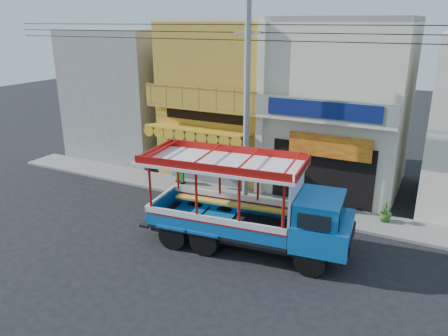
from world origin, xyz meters
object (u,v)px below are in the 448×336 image
Objects in this scene: songthaew_truck at (261,208)px; potted_plant_b at (326,199)px; potted_plant_c at (386,211)px; utility_pole at (250,97)px; green_sign at (180,175)px.

potted_plant_b is at bearing 74.36° from songthaew_truck.
songthaew_truck reaches higher than potted_plant_b.
potted_plant_c is (2.52, -0.03, -0.04)m from potted_plant_b.
utility_pole is 3.58× the size of songthaew_truck.
potted_plant_b is 2.52m from potted_plant_c.
potted_plant_c is (3.77, 4.45, -1.13)m from songthaew_truck.
green_sign is 0.95× the size of potted_plant_b.
utility_pole is 5.60m from potted_plant_b.
potted_plant_b is (1.25, 4.48, -1.10)m from songthaew_truck.
potted_plant_c is (5.80, 1.00, -4.45)m from utility_pole.
songthaew_truck reaches higher than green_sign.
utility_pole is 5.20m from songthaew_truck.
potted_plant_b is at bearing -77.72° from potted_plant_c.
potted_plant_b reaches higher than green_sign.
songthaew_truck is at bearing -27.40° from potted_plant_c.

